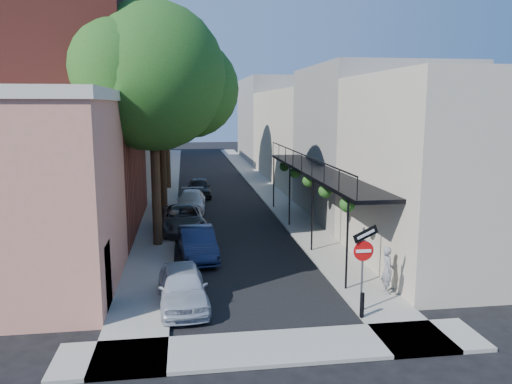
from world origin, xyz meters
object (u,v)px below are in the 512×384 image
object	(u,v)px
parked_car_a	(183,287)
parked_car_e	(199,187)
sign_post	(363,254)
oak_mid	(167,100)
oak_far	(171,86)
parked_car_b	(197,243)
parked_car_d	(191,201)
oak_near	(162,80)
bollard	(362,305)
parked_car_c	(183,219)
pedestrian	(387,270)

from	to	relation	value
parked_car_a	parked_car_e	bearing A→B (deg)	82.72
sign_post	parked_car_e	bearing A→B (deg)	101.59
oak_mid	oak_far	bearing A→B (deg)	89.59
parked_car_b	parked_car_d	world-z (taller)	parked_car_b
oak_far	parked_car_d	distance (m)	11.98
parked_car_e	oak_mid	bearing A→B (deg)	-112.65
oak_near	parked_car_a	bearing A→B (deg)	-84.35
sign_post	bollard	bearing A→B (deg)	-108.56
oak_mid	parked_car_c	size ratio (longest dim) A/B	2.04
sign_post	oak_far	xyz separation A→B (m)	(-6.51, 26.30, 6.22)
oak_near	parked_car_c	bearing A→B (deg)	72.30
bollard	parked_car_e	xyz separation A→B (m)	(-4.40, 22.70, 0.18)
bollard	parked_car_d	distance (m)	18.33
sign_post	parked_car_c	xyz separation A→B (m)	(-5.74, 11.74, -1.34)
parked_car_b	parked_car_c	distance (m)	4.94
oak_mid	parked_car_b	xyz separation A→B (m)	(1.46, -10.41, -6.37)
sign_post	oak_mid	distance (m)	19.14
sign_post	oak_mid	xyz separation A→B (m)	(-6.58, 17.26, 5.02)
parked_car_b	parked_car_a	bearing A→B (deg)	-101.67
bollard	parked_car_c	xyz separation A→B (m)	(-5.58, 12.21, 0.17)
sign_post	oak_mid	size ratio (longest dim) A/B	0.29
bollard	pedestrian	bearing A→B (deg)	49.44
oak_far	parked_car_e	bearing A→B (deg)	-64.33
parked_car_a	parked_car_e	distance (m)	20.73
parked_car_e	sign_post	bearing A→B (deg)	-78.96
parked_car_c	parked_car_e	xyz separation A→B (m)	(1.18, 10.49, 0.00)
sign_post	parked_car_b	xyz separation A→B (m)	(-5.11, 6.85, -1.35)
bollard	parked_car_c	size ratio (longest dim) A/B	0.16
pedestrian	parked_car_d	bearing A→B (deg)	30.07
parked_car_c	pedestrian	world-z (taller)	pedestrian
parked_car_c	sign_post	bearing A→B (deg)	-66.42
parked_car_a	parked_car_d	world-z (taller)	parked_car_a
sign_post	parked_car_e	world-z (taller)	sign_post
oak_near	oak_mid	world-z (taller)	oak_near
sign_post	oak_near	size ratio (longest dim) A/B	0.26
pedestrian	oak_near	bearing A→B (deg)	52.33
bollard	pedestrian	distance (m)	2.50
oak_mid	parked_car_d	size ratio (longest dim) A/B	2.31
oak_far	parked_car_c	world-z (taller)	oak_far
bollard	oak_far	distance (m)	28.58
parked_car_a	parked_car_e	world-z (taller)	parked_car_e
parked_car_a	oak_mid	bearing A→B (deg)	89.02
parked_car_d	bollard	bearing A→B (deg)	-70.39
oak_near	parked_car_d	distance (m)	10.75
oak_mid	parked_car_a	size ratio (longest dim) A/B	2.56
bollard	oak_far	world-z (taller)	oak_far
parked_car_d	parked_car_c	bearing A→B (deg)	-91.80
parked_car_b	sign_post	bearing A→B (deg)	-57.99
oak_mid	parked_car_c	bearing A→B (deg)	-81.40
oak_near	oak_far	size ratio (longest dim) A/B	0.96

